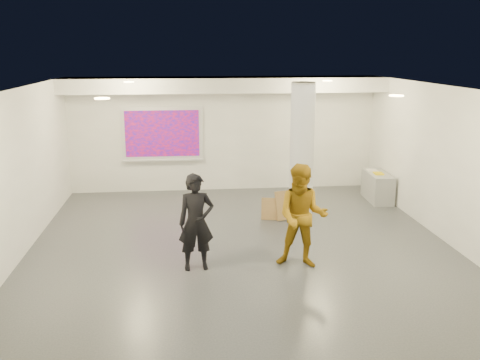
{
  "coord_description": "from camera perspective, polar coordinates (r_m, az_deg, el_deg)",
  "views": [
    {
      "loc": [
        -1.04,
        -9.41,
        3.67
      ],
      "look_at": [
        0.0,
        0.4,
        1.25
      ],
      "focal_mm": 40.0,
      "sensor_mm": 36.0,
      "label": 1
    }
  ],
  "objects": [
    {
      "name": "floor",
      "position": [
        10.16,
        0.24,
        -7.4
      ],
      "size": [
        8.0,
        9.0,
        0.01
      ],
      "primitive_type": "cube",
      "color": "#33363B",
      "rests_on": "ground"
    },
    {
      "name": "ceiling",
      "position": [
        9.5,
        0.26,
        9.73
      ],
      "size": [
        8.0,
        9.0,
        0.01
      ],
      "primitive_type": "cube",
      "color": "silver",
      "rests_on": "floor"
    },
    {
      "name": "wall_back",
      "position": [
        14.12,
        -1.76,
        4.93
      ],
      "size": [
        8.0,
        0.01,
        3.0
      ],
      "primitive_type": "cube",
      "color": "silver",
      "rests_on": "floor"
    },
    {
      "name": "wall_front",
      "position": [
        5.47,
        5.48,
        -9.64
      ],
      "size": [
        8.0,
        0.01,
        3.0
      ],
      "primitive_type": "cube",
      "color": "silver",
      "rests_on": "floor"
    },
    {
      "name": "wall_left",
      "position": [
        10.1,
        -22.92,
        0.27
      ],
      "size": [
        0.01,
        9.0,
        3.0
      ],
      "primitive_type": "cube",
      "color": "silver",
      "rests_on": "floor"
    },
    {
      "name": "wall_right",
      "position": [
        10.9,
        21.66,
        1.31
      ],
      "size": [
        0.01,
        9.0,
        3.0
      ],
      "primitive_type": "cube",
      "color": "silver",
      "rests_on": "floor"
    },
    {
      "name": "soffit_band",
      "position": [
        13.43,
        -1.62,
        10.14
      ],
      "size": [
        8.0,
        1.1,
        0.36
      ],
      "primitive_type": "cube",
      "color": "silver",
      "rests_on": "ceiling"
    },
    {
      "name": "downlight_nw",
      "position": [
        11.99,
        -11.78,
        10.19
      ],
      "size": [
        0.22,
        0.22,
        0.02
      ],
      "primitive_type": "cylinder",
      "color": "#EBC27C",
      "rests_on": "ceiling"
    },
    {
      "name": "downlight_ne",
      "position": [
        12.37,
        9.31,
        10.4
      ],
      "size": [
        0.22,
        0.22,
        0.02
      ],
      "primitive_type": "cylinder",
      "color": "#EBC27C",
      "rests_on": "ceiling"
    },
    {
      "name": "downlight_sw",
      "position": [
        8.03,
        -14.5,
        8.42
      ],
      "size": [
        0.22,
        0.22,
        0.02
      ],
      "primitive_type": "cylinder",
      "color": "#EBC27C",
      "rests_on": "ceiling"
    },
    {
      "name": "downlight_se",
      "position": [
        8.58,
        16.35,
        8.62
      ],
      "size": [
        0.22,
        0.22,
        0.02
      ],
      "primitive_type": "cylinder",
      "color": "#EBC27C",
      "rests_on": "ceiling"
    },
    {
      "name": "column",
      "position": [
        11.7,
        6.61,
        3.0
      ],
      "size": [
        0.52,
        0.52,
        3.0
      ],
      "primitive_type": "cylinder",
      "color": "silver",
      "rests_on": "floor"
    },
    {
      "name": "projection_screen",
      "position": [
        14.04,
        -8.29,
        4.85
      ],
      "size": [
        2.1,
        0.13,
        1.42
      ],
      "color": "silver",
      "rests_on": "wall_back"
    },
    {
      "name": "credenza",
      "position": [
        13.71,
        14.47,
        -0.69
      ],
      "size": [
        0.55,
        1.21,
        0.7
      ],
      "primitive_type": "cube",
      "rotation": [
        0.0,
        0.0,
        -0.04
      ],
      "color": "gray",
      "rests_on": "floor"
    },
    {
      "name": "papers_stack",
      "position": [
        13.86,
        13.94,
        1.01
      ],
      "size": [
        0.25,
        0.31,
        0.02
      ],
      "primitive_type": "cube",
      "rotation": [
        0.0,
        0.0,
        -0.04
      ],
      "color": "silver",
      "rests_on": "credenza"
    },
    {
      "name": "postit_pad",
      "position": [
        13.52,
        14.56,
        0.68
      ],
      "size": [
        0.24,
        0.31,
        0.03
      ],
      "primitive_type": "cube",
      "rotation": [
        0.0,
        0.0,
        -0.1
      ],
      "color": "#E0C10A",
      "rests_on": "credenza"
    },
    {
      "name": "cardboard_back",
      "position": [
        11.87,
        5.15,
        -2.66
      ],
      "size": [
        0.62,
        0.37,
        0.64
      ],
      "primitive_type": "cube",
      "rotation": [
        -0.22,
        0.0,
        0.31
      ],
      "color": "olive",
      "rests_on": "floor"
    },
    {
      "name": "cardboard_front",
      "position": [
        11.82,
        3.38,
        -3.1
      ],
      "size": [
        0.46,
        0.21,
        0.49
      ],
      "primitive_type": "cube",
      "rotation": [
        -0.16,
        0.0,
        -0.2
      ],
      "color": "olive",
      "rests_on": "floor"
    },
    {
      "name": "woman",
      "position": [
        9.06,
        -4.69,
        -4.53
      ],
      "size": [
        0.65,
        0.46,
        1.66
      ],
      "primitive_type": "imported",
      "rotation": [
        0.0,
        0.0,
        0.11
      ],
      "color": "black",
      "rests_on": "floor"
    },
    {
      "name": "man",
      "position": [
        9.18,
        6.67,
        -3.86
      ],
      "size": [
        1.04,
        0.91,
        1.81
      ],
      "primitive_type": "imported",
      "rotation": [
        0.0,
        0.0,
        -0.29
      ],
      "color": "#9A6C10",
      "rests_on": "floor"
    }
  ]
}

